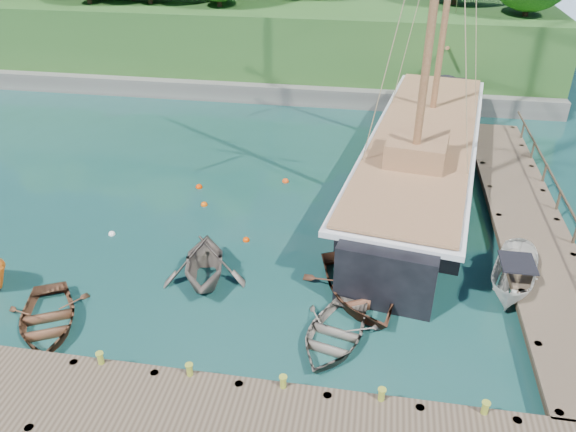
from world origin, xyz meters
name	(u,v)px	position (x,y,z in m)	size (l,w,h in m)	color
ground	(256,294)	(0.00, 0.00, 0.00)	(160.00, 160.00, 0.00)	#0E312C
dock_near	(275,428)	(2.00, -6.50, 0.43)	(20.00, 3.20, 1.10)	#433628
dock_east	(527,220)	(11.50, 7.00, 0.43)	(3.20, 24.00, 1.10)	#433628
bollard_0	(105,376)	(-4.00, -5.10, 0.00)	(0.26, 0.26, 0.45)	olive
bollard_1	(192,388)	(-1.00, -5.10, 0.00)	(0.26, 0.26, 0.45)	olive
bollard_2	(283,400)	(2.00, -5.10, 0.00)	(0.26, 0.26, 0.45)	olive
bollard_3	(379,413)	(5.00, -5.10, 0.00)	(0.26, 0.26, 0.45)	olive
bollard_4	(480,427)	(8.00, -5.10, 0.00)	(0.26, 0.26, 0.45)	olive
rowboat_0	(48,326)	(-7.14, -3.12, 0.00)	(2.98, 4.17, 0.86)	#523220
rowboat_1	(206,280)	(-2.25, 0.54, 0.00)	(3.40, 3.93, 2.07)	#61574E
rowboat_2	(358,296)	(4.01, 0.52, 0.00)	(3.58, 5.01, 1.04)	#502E1E
rowboat_3	(333,341)	(3.29, -2.17, 0.00)	(2.91, 4.08, 0.84)	#615B51
cabin_boat_white	(510,292)	(10.00, 1.81, 0.00)	(1.62, 4.32, 1.67)	silver
schooner	(421,162)	(6.65, 11.03, 1.21)	(8.65, 29.16, 21.75)	black
mooring_buoy_0	(112,235)	(-7.55, 3.17, 0.00)	(0.31, 0.31, 0.31)	white
mooring_buoy_1	(204,205)	(-4.14, 6.57, 0.00)	(0.34, 0.34, 0.34)	#DA5005
mooring_buoy_2	(246,241)	(-1.27, 3.71, 0.00)	(0.31, 0.31, 0.31)	#D63800
mooring_buoy_3	(351,203)	(3.21, 8.02, 0.00)	(0.29, 0.29, 0.29)	silver
mooring_buoy_4	(199,188)	(-4.98, 8.39, 0.00)	(0.36, 0.36, 0.36)	#D53300
mooring_buoy_5	(285,182)	(-0.51, 9.84, 0.00)	(0.37, 0.37, 0.37)	#D5410D
headland	(186,0)	(-12.88, 31.36, 5.54)	(51.00, 19.31, 12.90)	#474744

